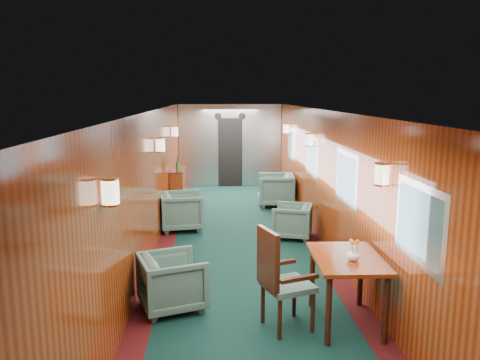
{
  "coord_description": "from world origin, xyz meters",
  "views": [
    {
      "loc": [
        -0.45,
        -7.71,
        2.67
      ],
      "look_at": [
        0.0,
        0.56,
        1.15
      ],
      "focal_mm": 35.0,
      "sensor_mm": 36.0,
      "label": 1
    }
  ],
  "objects": [
    {
      "name": "room",
      "position": [
        0.0,
        0.0,
        1.63
      ],
      "size": [
        12.0,
        12.1,
        2.4
      ],
      "color": "black",
      "rests_on": "ground"
    },
    {
      "name": "bulkhead",
      "position": [
        0.0,
        5.91,
        1.18
      ],
      "size": [
        2.98,
        0.17,
        2.39
      ],
      "color": "#AEB1B5",
      "rests_on": "ground"
    },
    {
      "name": "windows_right",
      "position": [
        1.49,
        0.25,
        1.45
      ],
      "size": [
        0.02,
        8.6,
        0.8
      ],
      "color": "silver",
      "rests_on": "ground"
    },
    {
      "name": "wall_sconces",
      "position": [
        0.0,
        0.57,
        1.79
      ],
      "size": [
        2.97,
        7.97,
        0.25
      ],
      "color": "beige",
      "rests_on": "ground"
    },
    {
      "name": "dining_table",
      "position": [
        1.07,
        -2.65,
        0.7
      ],
      "size": [
        0.8,
        1.12,
        0.83
      ],
      "rotation": [
        0.0,
        0.0,
        -0.02
      ],
      "color": "maroon",
      "rests_on": "ground"
    },
    {
      "name": "side_chair",
      "position": [
        0.26,
        -2.73,
        0.65
      ],
      "size": [
        0.68,
        0.69,
        1.2
      ],
      "rotation": [
        0.0,
        0.0,
        0.35
      ],
      "color": "#1B3F3A",
      "rests_on": "ground"
    },
    {
      "name": "credenza",
      "position": [
        -1.34,
        3.34,
        0.47
      ],
      "size": [
        0.32,
        1.03,
        1.2
      ],
      "color": "maroon",
      "rests_on": "ground"
    },
    {
      "name": "flower_vase",
      "position": [
        1.09,
        -2.78,
        0.9
      ],
      "size": [
        0.15,
        0.15,
        0.15
      ],
      "primitive_type": "imported",
      "rotation": [
        0.0,
        0.0,
        0.1
      ],
      "color": "white",
      "rests_on": "dining_table"
    },
    {
      "name": "armchair_left_near",
      "position": [
        -1.0,
        -2.13,
        0.35
      ],
      "size": [
        0.98,
        0.96,
        0.7
      ],
      "primitive_type": "imported",
      "rotation": [
        0.0,
        0.0,
        1.91
      ],
      "color": "#1B3F3A",
      "rests_on": "ground"
    },
    {
      "name": "armchair_left_far",
      "position": [
        -1.12,
        1.4,
        0.38
      ],
      "size": [
        0.95,
        0.93,
        0.75
      ],
      "primitive_type": "imported",
      "rotation": [
        0.0,
        0.0,
        1.74
      ],
      "color": "#1B3F3A",
      "rests_on": "ground"
    },
    {
      "name": "armchair_right_near",
      "position": [
        0.99,
        0.74,
        0.32
      ],
      "size": [
        0.87,
        0.86,
        0.64
      ],
      "primitive_type": "imported",
      "rotation": [
        0.0,
        0.0,
        -1.86
      ],
      "color": "#1B3F3A",
      "rests_on": "ground"
    },
    {
      "name": "armchair_right_far",
      "position": [
        1.02,
        3.33,
        0.39
      ],
      "size": [
        0.91,
        0.89,
        0.78
      ],
      "primitive_type": "imported",
      "rotation": [
        0.0,
        0.0,
        -1.64
      ],
      "color": "#1B3F3A",
      "rests_on": "ground"
    }
  ]
}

